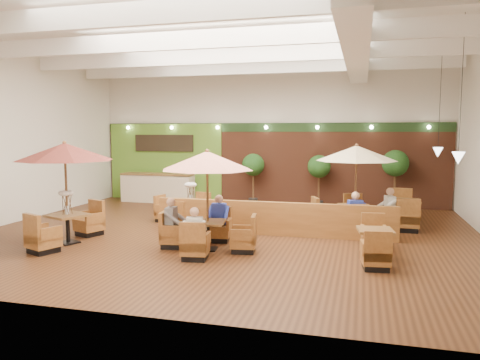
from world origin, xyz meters
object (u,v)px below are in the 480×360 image
(table_4, at_px, (375,244))
(diner_1, at_px, (219,213))
(table_0, at_px, (65,166))
(diner_3, at_px, (355,209))
(diner_2, at_px, (173,218))
(table_1, at_px, (207,181))
(table_3, at_px, (185,209))
(diner_4, at_px, (388,205))
(booth_divider, at_px, (272,218))
(table_5, at_px, (404,213))
(service_counter, at_px, (158,188))
(table_2, at_px, (356,171))
(diner_0, at_px, (195,227))
(topiary_1, at_px, (319,169))
(topiary_0, at_px, (253,167))
(topiary_2, at_px, (395,166))

(table_4, xyz_separation_m, diner_1, (-3.95, 0.70, 0.42))
(table_0, xyz_separation_m, diner_3, (7.18, 2.76, -1.26))
(diner_2, bearing_deg, table_1, 85.74)
(table_3, relative_size, diner_4, 2.91)
(booth_divider, bearing_deg, table_4, -33.79)
(table_5, bearing_deg, diner_1, -142.13)
(booth_divider, distance_m, table_4, 3.27)
(diner_4, bearing_deg, service_counter, 53.09)
(table_2, bearing_deg, table_5, 14.73)
(booth_divider, xyz_separation_m, diner_0, (-1.23, -2.93, 0.27))
(booth_divider, bearing_deg, topiary_1, 80.68)
(service_counter, relative_size, diner_3, 3.80)
(topiary_1, relative_size, diner_3, 2.54)
(booth_divider, height_order, topiary_0, topiary_0)
(topiary_1, height_order, diner_1, topiary_1)
(service_counter, relative_size, table_3, 1.26)
(table_0, relative_size, topiary_1, 1.38)
(diner_3, bearing_deg, service_counter, 131.05)
(topiary_0, bearing_deg, table_4, -57.07)
(table_1, xyz_separation_m, diner_2, (-0.90, -0.00, -0.94))
(table_3, bearing_deg, diner_1, -38.19)
(topiary_1, bearing_deg, booth_divider, -99.23)
(table_5, xyz_separation_m, topiary_0, (-5.44, 2.59, 1.13))
(table_5, distance_m, topiary_2, 2.89)
(service_counter, distance_m, table_3, 4.68)
(table_4, relative_size, diner_4, 2.91)
(table_0, height_order, topiary_0, table_0)
(table_4, height_order, topiary_2, topiary_2)
(topiary_2, relative_size, diner_2, 2.79)
(service_counter, distance_m, diner_4, 9.52)
(table_4, relative_size, diner_0, 3.17)
(topiary_2, bearing_deg, diner_2, -128.79)
(table_3, height_order, diner_0, table_3)
(table_0, bearing_deg, diner_0, 12.32)
(diner_2, xyz_separation_m, diner_3, (4.36, 2.47, -0.00))
(booth_divider, distance_m, table_1, 2.67)
(table_4, bearing_deg, topiary_2, 75.95)
(service_counter, relative_size, table_0, 1.08)
(table_2, height_order, diner_3, table_2)
(booth_divider, xyz_separation_m, diner_3, (2.22, 0.45, 0.29))
(table_5, distance_m, diner_1, 6.11)
(topiary_1, distance_m, topiary_2, 2.74)
(service_counter, height_order, table_1, table_1)
(table_4, bearing_deg, booth_divider, 139.20)
(topiary_1, relative_size, diner_1, 2.58)
(table_4, bearing_deg, diner_3, 95.27)
(table_1, distance_m, diner_3, 4.35)
(table_0, height_order, topiary_1, table_0)
(service_counter, height_order, table_5, service_counter)
(diner_4, bearing_deg, topiary_2, -21.76)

